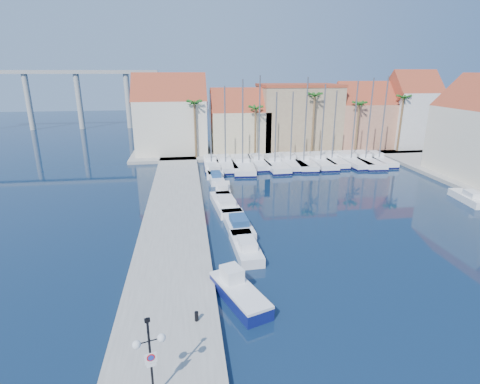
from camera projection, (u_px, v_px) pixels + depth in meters
name	position (u px, v px, depth m)	size (l,w,h in m)	color
ground	(311.00, 303.00, 23.94)	(260.00, 260.00, 0.00)	#081A31
quay_west	(174.00, 226.00, 35.37)	(6.00, 77.00, 0.50)	gray
shore_north	(281.00, 149.00, 70.42)	(54.00, 16.00, 0.50)	gray
lamp_post	(150.00, 347.00, 15.60)	(1.36, 0.65, 4.12)	black
bollard	(197.00, 316.00, 21.42)	(0.23, 0.23, 0.57)	black
fishing_boat	(238.00, 291.00, 24.10)	(3.55, 5.73, 1.90)	#0F1658
motorboat_west_0	(246.00, 247.00, 30.51)	(2.12, 5.92, 1.40)	white
motorboat_west_1	(238.00, 224.00, 35.14)	(2.51, 6.74, 1.40)	white
motorboat_west_2	(225.00, 204.00, 40.44)	(2.90, 7.24, 1.40)	white
motorboat_west_3	(223.00, 189.00, 45.33)	(2.19, 5.56, 1.40)	white
motorboat_west_4	(216.00, 177.00, 50.48)	(1.98, 5.56, 1.40)	white
motorboat_west_5	(214.00, 170.00, 54.33)	(2.60, 7.39, 1.40)	white
motorboat_west_6	(213.00, 161.00, 59.92)	(2.34, 5.99, 1.40)	white
motorboat_east_1	(469.00, 198.00, 42.38)	(2.27, 5.52, 1.40)	white
sailboat_0	(211.00, 163.00, 57.83)	(2.28, 8.45, 11.12)	white
sailboat_1	(225.00, 163.00, 57.76)	(3.10, 9.97, 12.18)	white
sailboat_2	(242.00, 164.00, 57.27)	(3.86, 11.95, 13.11)	white
sailboat_3	(258.00, 162.00, 58.69)	(2.77, 8.99, 13.63)	white
sailboat_4	(274.00, 163.00, 57.92)	(2.98, 10.71, 11.33)	white
sailboat_5	(289.00, 161.00, 59.18)	(3.45, 10.85, 11.29)	white
sailboat_6	(303.00, 162.00, 58.83)	(3.48, 10.36, 13.40)	white
sailboat_7	(319.00, 161.00, 59.58)	(2.96, 10.64, 12.35)	white
sailboat_8	(330.00, 160.00, 60.35)	(2.61, 9.81, 11.42)	white
sailboat_9	(349.00, 160.00, 60.28)	(3.56, 10.94, 12.77)	white
sailboat_10	(364.00, 159.00, 60.45)	(3.74, 11.55, 13.26)	white
sailboat_11	(377.00, 159.00, 60.67)	(2.52, 9.27, 13.55)	white
building_0	(171.00, 117.00, 64.86)	(12.30, 9.00, 13.50)	beige
building_1	(239.00, 123.00, 66.85)	(10.30, 8.00, 11.00)	#C5B58B
building_2	(298.00, 116.00, 68.97)	(14.20, 10.20, 11.50)	#9B7E5F
building_3	(361.00, 118.00, 69.77)	(10.30, 8.00, 12.00)	#B1735A
building_4	(410.00, 112.00, 69.69)	(8.30, 8.00, 14.00)	silver
palm_0	(194.00, 105.00, 59.90)	(2.60, 2.60, 10.15)	brown
palm_1	(256.00, 110.00, 61.53)	(2.60, 2.60, 9.15)	brown
palm_2	(315.00, 97.00, 62.30)	(2.60, 2.60, 11.15)	brown
palm_3	(359.00, 105.00, 63.81)	(2.60, 2.60, 9.65)	brown
palm_4	(404.00, 99.00, 64.59)	(2.60, 2.60, 10.65)	brown
viaduct	(56.00, 88.00, 92.77)	(48.00, 2.20, 14.45)	#9E9E99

